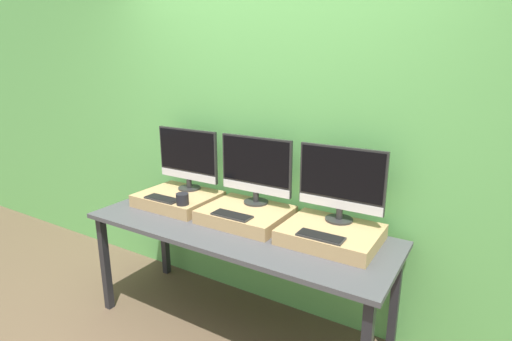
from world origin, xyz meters
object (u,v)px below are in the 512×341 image
monitor_left (188,157)px  keyboard_center (232,215)px  mug (182,199)px  keyboard_left (162,199)px  keyboard_right (321,236)px  monitor_center (256,168)px  monitor_right (341,181)px

monitor_left → keyboard_center: (0.60, -0.29, -0.24)m
monitor_left → mug: size_ratio=6.22×
keyboard_left → keyboard_right: size_ratio=1.00×
keyboard_left → monitor_center: (0.60, 0.29, 0.24)m
mug → monitor_right: (1.00, 0.29, 0.21)m
monitor_center → monitor_right: same height
monitor_left → keyboard_right: monitor_left is taller
keyboard_center → mug: bearing=180.0°
monitor_left → monitor_center: bearing=0.0°
keyboard_right → mug: bearing=180.0°
monitor_left → monitor_center: (0.60, 0.00, 0.00)m
keyboard_center → monitor_center: bearing=90.0°
keyboard_left → monitor_right: bearing=13.5°
keyboard_center → monitor_right: (0.60, 0.29, 0.24)m
monitor_left → monitor_center: same height
mug → keyboard_left: bearing=180.0°
keyboard_right → monitor_right: bearing=90.0°
keyboard_left → keyboard_center: same height
mug → keyboard_center: bearing=0.0°
mug → monitor_center: (0.41, 0.29, 0.21)m
monitor_left → monitor_right: (1.19, 0.00, 0.00)m
mug → keyboard_right: bearing=0.0°
monitor_right → keyboard_left: bearing=-166.5°
keyboard_center → keyboard_right: 0.60m
mug → keyboard_center: mug is taller
keyboard_center → keyboard_right: bearing=0.0°
monitor_center → keyboard_center: 0.38m
keyboard_left → monitor_left: bearing=90.0°
keyboard_left → mug: (0.19, 0.00, 0.03)m
monitor_left → mug: monitor_left is taller
monitor_right → mug: bearing=-164.0°
mug → keyboard_right: 1.00m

